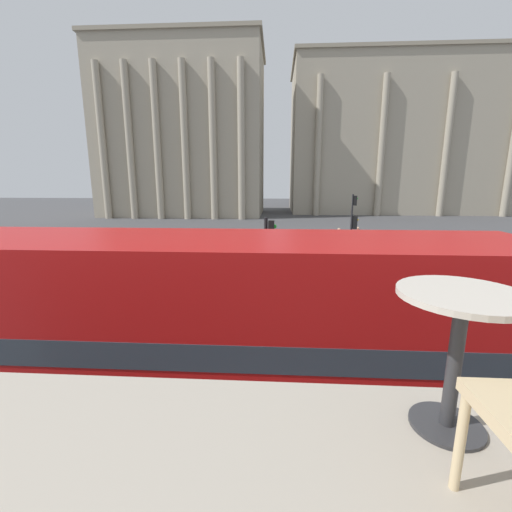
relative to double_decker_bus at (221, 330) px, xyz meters
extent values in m
cylinder|color=black|center=(4.11, 1.24, -1.73)|extent=(0.97, 0.22, 0.97)
cylinder|color=black|center=(4.11, -1.24, -1.73)|extent=(0.97, 0.22, 0.97)
cylinder|color=black|center=(-4.11, 1.24, -1.73)|extent=(0.97, 0.22, 0.97)
cube|color=#B71414|center=(0.00, 0.00, -0.92)|extent=(11.03, 2.49, 1.61)
cube|color=#2D3842|center=(0.00, 0.00, 0.11)|extent=(10.81, 2.51, 0.45)
cube|color=#B71414|center=(0.00, 0.00, 1.05)|extent=(11.03, 2.49, 1.42)
cylinder|color=#2D2D30|center=(1.91, -4.32, 1.50)|extent=(0.36, 0.36, 0.02)
cylinder|color=#2D2D30|center=(1.91, -4.32, 1.85)|extent=(0.07, 0.07, 0.68)
cylinder|color=beige|center=(1.91, -4.32, 2.21)|extent=(0.60, 0.60, 0.03)
cylinder|color=#D1B789|center=(1.77, -4.69, 1.71)|extent=(0.04, 0.04, 0.44)
cube|color=#A39984|center=(-12.80, 46.87, 9.38)|extent=(22.84, 13.75, 23.18)
cube|color=gray|center=(-12.80, 46.87, 21.22)|extent=(23.44, 14.35, 0.50)
cylinder|color=#A39984|center=(-21.93, 39.55, 7.64)|extent=(0.90, 0.90, 19.70)
cylinder|color=#A39984|center=(-18.28, 39.55, 7.64)|extent=(0.90, 0.90, 19.70)
cylinder|color=#A39984|center=(-14.62, 39.55, 7.64)|extent=(0.90, 0.90, 19.70)
cylinder|color=#A39984|center=(-10.97, 39.55, 7.64)|extent=(0.90, 0.90, 19.70)
cylinder|color=#A39984|center=(-7.31, 39.55, 7.64)|extent=(0.90, 0.90, 19.70)
cylinder|color=#A39984|center=(-3.66, 39.55, 7.64)|extent=(0.90, 0.90, 19.70)
cube|color=#A39984|center=(20.15, 53.96, 9.15)|extent=(33.46, 15.82, 22.72)
cube|color=gray|center=(20.15, 53.96, 20.76)|extent=(34.06, 16.42, 0.50)
cylinder|color=#A39984|center=(6.77, 45.60, 7.44)|extent=(0.90, 0.90, 19.31)
cylinder|color=#A39984|center=(15.69, 45.60, 7.44)|extent=(0.90, 0.90, 19.31)
cylinder|color=#A39984|center=(24.61, 45.60, 7.44)|extent=(0.90, 0.90, 19.31)
cylinder|color=black|center=(0.66, 5.41, -0.32)|extent=(0.12, 0.12, 3.78)
cube|color=black|center=(0.84, 5.41, 1.12)|extent=(0.20, 0.24, 0.70)
sphere|color=green|center=(0.95, 5.41, 1.27)|extent=(0.14, 0.14, 0.14)
cylinder|color=black|center=(5.05, 12.74, -0.60)|extent=(0.12, 0.12, 3.23)
cube|color=black|center=(5.23, 12.74, 0.57)|extent=(0.20, 0.24, 0.70)
sphere|color=gold|center=(5.34, 12.74, 0.72)|extent=(0.14, 0.14, 0.14)
cylinder|color=black|center=(6.44, 19.30, -0.19)|extent=(0.12, 0.12, 4.05)
cube|color=black|center=(6.62, 19.30, 1.39)|extent=(0.20, 0.24, 0.70)
sphere|color=green|center=(6.73, 19.30, 1.54)|extent=(0.14, 0.14, 0.14)
cylinder|color=#282B33|center=(11.11, 8.71, -1.80)|extent=(0.14, 0.14, 0.83)
cylinder|color=#282B33|center=(6.85, 19.30, -1.80)|extent=(0.14, 0.14, 0.83)
cylinder|color=#282B33|center=(7.03, 19.30, -1.80)|extent=(0.14, 0.14, 0.83)
cylinder|color=#B22323|center=(6.94, 19.30, -1.06)|extent=(0.32, 0.32, 0.66)
sphere|color=tan|center=(6.94, 19.30, -0.62)|extent=(0.22, 0.22, 0.22)
cylinder|color=#282B33|center=(5.42, 18.94, -1.81)|extent=(0.14, 0.14, 0.80)
cylinder|color=#282B33|center=(5.60, 18.94, -1.81)|extent=(0.14, 0.14, 0.80)
cylinder|color=black|center=(5.51, 18.94, -1.10)|extent=(0.32, 0.32, 0.63)
sphere|color=tan|center=(5.51, 18.94, -0.67)|extent=(0.22, 0.22, 0.22)
camera|label=1|loc=(1.03, -5.91, 2.73)|focal=24.00mm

